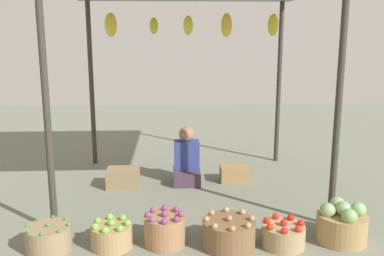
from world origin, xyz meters
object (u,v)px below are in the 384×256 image
Objects in this scene: basket_potatoes at (229,233)px; vendor_person at (187,161)px; basket_green_chilies at (49,238)px; basket_green_apples at (112,235)px; wooden_crate_stacked_rear at (123,178)px; basket_red_tomatoes at (283,235)px; basket_cabbages at (342,224)px; basket_purple_onions at (165,230)px; wooden_crate_near_vendor at (235,174)px.

vendor_person is at bearing 100.12° from basket_potatoes.
basket_green_chilies is at bearing -126.51° from vendor_person.
wooden_crate_stacked_rear is at bearing 92.44° from basket_green_apples.
basket_green_chilies is 2.22m from basket_red_tomatoes.
basket_cabbages is at bearing 0.27° from basket_green_apples.
vendor_person is at bearing 53.49° from basket_green_chilies.
basket_cabbages is at bearing -0.57° from basket_purple_onions.
basket_potatoes is 1.22× the size of basket_red_tomatoes.
basket_red_tomatoes is (2.22, -0.03, -0.01)m from basket_green_chilies.
basket_cabbages is (1.73, -0.02, 0.03)m from basket_purple_onions.
basket_purple_onions reaches higher than basket_red_tomatoes.
wooden_crate_near_vendor is (0.33, 1.88, -0.03)m from basket_potatoes.
basket_green_chilies is 0.88× the size of basket_cabbages.
basket_potatoes is at bearing -0.70° from basket_green_chilies.
wooden_crate_stacked_rear is (-0.57, 1.65, -0.03)m from basket_purple_onions.
basket_purple_onions reaches higher than basket_green_apples.
basket_green_chilies is 0.85× the size of basket_potatoes.
vendor_person is 1.81m from basket_purple_onions.
basket_purple_onions is at bearing 3.13° from basket_green_apples.
vendor_person is 1.90m from basket_potatoes.
basket_purple_onions is at bearing 2.94° from basket_green_chilies.
wooden_crate_near_vendor is (2.03, 1.86, -0.02)m from basket_green_chilies.
wooden_crate_near_vendor is (-0.78, 1.82, -0.07)m from basket_cabbages.
wooden_crate_stacked_rear is at bearing 109.19° from basket_purple_onions.
basket_green_apples reaches higher than wooden_crate_stacked_rear.
basket_purple_onions is at bearing -98.82° from vendor_person.
basket_purple_onions is 1.00× the size of wooden_crate_near_vendor.
basket_red_tomatoes is at bearing -173.40° from basket_cabbages.
basket_red_tomatoes is at bearing -2.03° from basket_green_apples.
wooden_crate_stacked_rear is (-1.18, 1.73, -0.01)m from basket_potatoes.
basket_green_chilies and basket_red_tomatoes have the same top height.
basket_purple_onions reaches higher than basket_green_chilies.
basket_potatoes is 1.27× the size of wooden_crate_near_vendor.
basket_green_apples is 0.92× the size of wooden_crate_stacked_rear.
wooden_crate_near_vendor is at bearing 95.73° from basket_red_tomatoes.
basket_potatoes is (1.70, -0.02, 0.02)m from basket_green_chilies.
basket_red_tomatoes is 1.05× the size of wooden_crate_near_vendor.
basket_cabbages is (2.81, 0.04, 0.06)m from basket_green_chilies.
vendor_person is 2.07m from basket_red_tomatoes.
vendor_person is at bearing 66.73° from basket_green_apples.
wooden_crate_near_vendor is at bearing 42.54° from basket_green_chilies.
vendor_person is at bearing 9.10° from wooden_crate_stacked_rear.
basket_green_apples is 1.64m from basket_red_tomatoes.
wooden_crate_stacked_rear is at bearing 144.06° from basket_cabbages.
basket_potatoes is 1.12m from basket_cabbages.
basket_potatoes is at bearing -7.16° from basket_purple_onions.
basket_cabbages is (1.12, 0.06, 0.04)m from basket_potatoes.
basket_cabbages is at bearing -51.25° from vendor_person.
basket_green_chilies is at bearing -177.22° from basket_green_apples.
wooden_crate_stacked_rear is (-1.52, -0.16, 0.02)m from wooden_crate_near_vendor.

